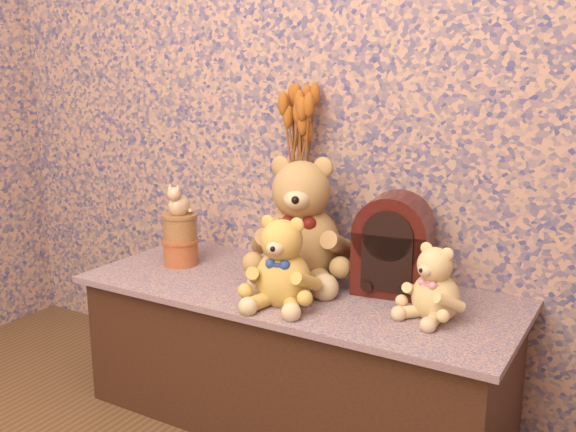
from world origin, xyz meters
name	(u,v)px	position (x,y,z in m)	size (l,w,h in m)	color
display_shelf	(296,353)	(0.00, 1.23, 0.22)	(1.38, 0.57, 0.45)	navy
teddy_large	(302,214)	(-0.03, 1.32, 0.66)	(0.34, 0.41, 0.43)	#AF7644
teddy_medium	(283,257)	(0.03, 1.09, 0.59)	(0.22, 0.27, 0.28)	#B17432
teddy_small	(437,279)	(0.45, 1.21, 0.56)	(0.18, 0.21, 0.22)	tan
cathedral_radio	(393,243)	(0.27, 1.34, 0.60)	(0.22, 0.16, 0.31)	#3B110A
ceramic_vase	(298,237)	(-0.10, 1.41, 0.56)	(0.13, 0.13, 0.22)	tan
dried_stalks	(299,144)	(-0.10, 1.41, 0.87)	(0.22, 0.22, 0.41)	#AD581B
biscuit_tin_lower	(181,252)	(-0.47, 1.23, 0.49)	(0.12, 0.12, 0.09)	#D0813D
biscuit_tin_upper	(180,228)	(-0.47, 1.23, 0.58)	(0.12, 0.12, 0.09)	tan
cat_figurine	(179,199)	(-0.47, 1.23, 0.68)	(0.08, 0.09, 0.11)	silver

